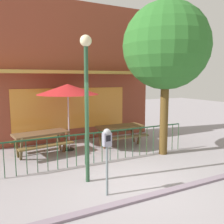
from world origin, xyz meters
The scene contains 10 objects.
ground centered at (0.00, 0.00, 0.00)m, with size 40.00×40.00×0.00m, color gray.
pub_storefront centered at (0.00, 5.05, 2.82)m, with size 7.35×1.30×5.68m.
patio_fence_front centered at (0.00, 1.82, 0.66)m, with size 6.19×0.04×0.97m.
picnic_table_left centered at (-1.55, 3.40, 0.61)m, with size 1.97×1.60×0.79m.
picnic_table_right centered at (1.42, 3.26, 0.61)m, with size 1.81×1.38×0.79m.
patio_umbrella centered at (-0.55, 3.52, 2.20)m, with size 2.20×2.20×2.40m.
parking_meter_near centered at (-0.81, -0.24, 1.17)m, with size 0.18×0.17×1.52m.
street_tree centered at (2.22, 1.60, 3.63)m, with size 2.85×2.85×5.07m.
street_lamp centered at (-0.93, 0.64, 2.39)m, with size 0.28×0.28×3.61m.
curb_edge centered at (0.00, -0.75, 0.00)m, with size 10.28×0.20×0.11m, color gray.
Camera 1 is at (-3.03, -4.87, 2.60)m, focal length 38.94 mm.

